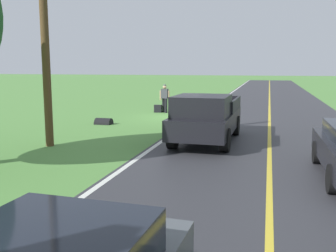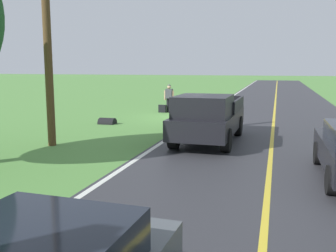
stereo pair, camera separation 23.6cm
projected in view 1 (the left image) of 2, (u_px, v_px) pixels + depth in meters
ground_plane at (178, 117)px, 21.49m from camera, size 200.00×200.00×0.00m
road_surface at (269, 120)px, 20.25m from camera, size 8.26×120.00×0.00m
lane_edge_line at (196, 118)px, 21.24m from camera, size 0.16×117.60×0.00m
lane_centre_line at (269, 120)px, 20.25m from camera, size 0.14×117.60×0.00m
hitchhiker_walking at (165, 97)px, 23.57m from camera, size 0.62×0.52×1.75m
suitcase_carried at (158, 109)px, 23.72m from camera, size 0.46×0.21×0.47m
pickup_truck_passing at (206, 117)px, 14.29m from camera, size 2.18×5.44×1.82m
utility_pole_roadside at (45, 37)px, 13.23m from camera, size 0.28×0.28×7.61m
drainage_culvert at (104, 124)px, 18.99m from camera, size 0.80×0.60×0.60m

